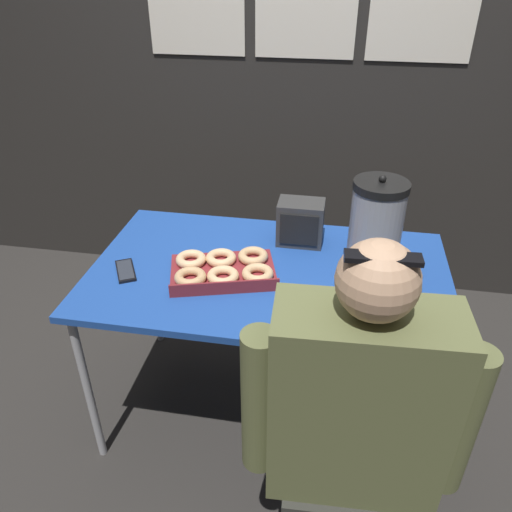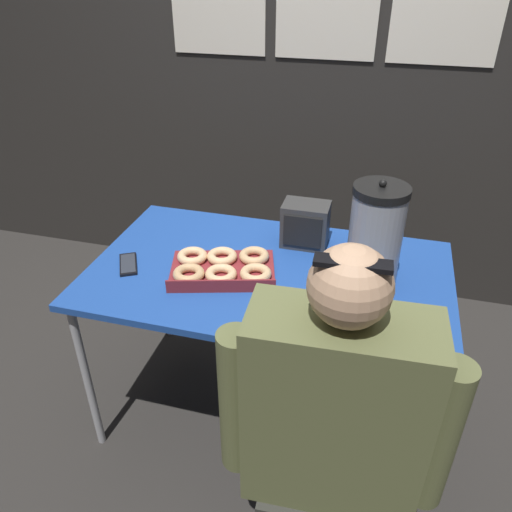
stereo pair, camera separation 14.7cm
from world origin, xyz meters
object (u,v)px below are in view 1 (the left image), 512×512
(space_heater, at_px, (300,222))
(cell_phone, at_px, (125,271))
(coffee_urn, at_px, (375,232))
(donut_box, at_px, (223,269))
(person_seated, at_px, (351,450))

(space_heater, bearing_deg, cell_phone, -151.48)
(coffee_urn, relative_size, cell_phone, 2.46)
(coffee_urn, bearing_deg, space_heater, 141.49)
(donut_box, height_order, person_seated, person_seated)
(cell_phone, bearing_deg, space_heater, -0.11)
(coffee_urn, distance_m, person_seated, 0.75)
(donut_box, bearing_deg, cell_phone, 171.43)
(donut_box, bearing_deg, coffee_urn, -8.77)
(donut_box, xyz_separation_m, space_heater, (0.26, 0.30, 0.07))
(cell_phone, distance_m, space_heater, 0.73)
(space_heater, xyz_separation_m, person_seated, (0.24, -0.89, -0.25))
(coffee_urn, height_order, person_seated, person_seated)
(cell_phone, xyz_separation_m, person_seated, (0.88, -0.54, -0.16))
(donut_box, relative_size, space_heater, 2.41)
(cell_phone, bearing_deg, coffee_urn, -21.21)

